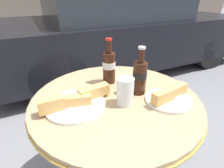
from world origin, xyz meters
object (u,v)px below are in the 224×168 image
Objects in this scene: bistro_table at (115,123)px; cola_bottle_right at (109,66)px; drinking_glass at (125,92)px; lunch_plate_near at (75,101)px; lunch_plate_far at (169,97)px; parked_car at (121,31)px; cola_bottle_left at (140,76)px.

bistro_table is 0.30m from cola_bottle_right.
drinking_glass is (0.01, -0.07, 0.22)m from bistro_table.
bistro_table is at bearing -103.75° from cola_bottle_right.
drinking_glass is at bearing -80.50° from bistro_table.
lunch_plate_far is at bearing -20.48° from lunch_plate_near.
lunch_plate_near is (-0.23, -0.15, -0.07)m from cola_bottle_right.
lunch_plate_far is 2.23m from parked_car.
cola_bottle_right is 0.06× the size of parked_car.
bistro_table is 3.33× the size of cola_bottle_right.
drinking_glass is (-0.03, -0.22, -0.04)m from cola_bottle_right.
drinking_glass is 0.03× the size of parked_car.
bistro_table is at bearing 173.66° from cola_bottle_left.
lunch_plate_near is at bearing 158.88° from drinking_glass.
bistro_table is 3.69× the size of lunch_plate_far.
cola_bottle_left is at bearing -6.34° from bistro_table.
bistro_table is at bearing 146.02° from lunch_plate_far.
cola_bottle_right is at bearing 115.70° from cola_bottle_left.
cola_bottle_left reaches higher than lunch_plate_near.
parked_car reaches higher than lunch_plate_near.
cola_bottle_right is 0.23m from drinking_glass.
lunch_plate_near is (-0.20, 0.08, -0.03)m from drinking_glass.
lunch_plate_far is at bearing -19.79° from drinking_glass.
cola_bottle_left reaches higher than lunch_plate_far.
drinking_glass is at bearing 160.21° from lunch_plate_far.
cola_bottle_right is at bearing 76.25° from bistro_table.
cola_bottle_right is 2.05m from parked_car.
lunch_plate_far is (0.20, -0.13, 0.18)m from bistro_table.
bistro_table is 2.19m from parked_car.
bistro_table is 6.43× the size of drinking_glass.
cola_bottle_left is at bearing 26.44° from drinking_glass.
parked_car is at bearing 60.82° from bistro_table.
lunch_plate_far reaches higher than bistro_table.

